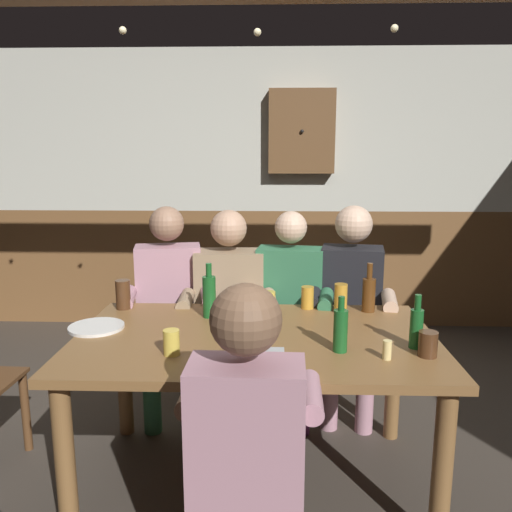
{
  "coord_description": "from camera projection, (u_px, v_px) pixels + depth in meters",
  "views": [
    {
      "loc": [
        0.08,
        -2.19,
        1.57
      ],
      "look_at": [
        0.0,
        0.2,
        1.09
      ],
      "focal_mm": 36.3,
      "sensor_mm": 36.0,
      "label": 1
    }
  ],
  "objects": [
    {
      "name": "ground_plane",
      "position": [
        255.0,
        488.0,
        2.46
      ],
      "size": [
        6.6,
        6.6,
        0.0
      ],
      "primitive_type": "plane",
      "color": "#423A33"
    },
    {
      "name": "back_wall_upper",
      "position": [
        264.0,
        131.0,
        4.52
      ],
      "size": [
        5.5,
        0.12,
        1.38
      ],
      "primitive_type": "cube",
      "color": "beige"
    },
    {
      "name": "back_wall_wainscot",
      "position": [
        264.0,
        267.0,
        4.76
      ],
      "size": [
        5.5,
        0.12,
        1.06
      ],
      "primitive_type": "cube",
      "color": "brown",
      "rests_on": "ground_plane"
    },
    {
      "name": "dining_table",
      "position": [
        255.0,
        356.0,
        2.4
      ],
      "size": [
        1.66,
        1.0,
        0.74
      ],
      "color": "brown",
      "rests_on": "ground_plane"
    },
    {
      "name": "person_0",
      "position": [
        169.0,
        302.0,
        3.12
      ],
      "size": [
        0.57,
        0.56,
        1.25
      ],
      "rotation": [
        0.0,
        0.0,
        3.32
      ],
      "color": "#B78493",
      "rests_on": "ground_plane"
    },
    {
      "name": "person_1",
      "position": [
        229.0,
        302.0,
        3.11
      ],
      "size": [
        0.56,
        0.55,
        1.23
      ],
      "rotation": [
        0.0,
        0.0,
        3.19
      ],
      "color": "#997F60",
      "rests_on": "ground_plane"
    },
    {
      "name": "person_2",
      "position": [
        288.0,
        305.0,
        3.1
      ],
      "size": [
        0.57,
        0.54,
        1.23
      ],
      "rotation": [
        0.0,
        0.0,
        3.0
      ],
      "color": "#33724C",
      "rests_on": "ground_plane"
    },
    {
      "name": "person_3",
      "position": [
        351.0,
        301.0,
        3.09
      ],
      "size": [
        0.54,
        0.58,
        1.26
      ],
      "rotation": [
        0.0,
        0.0,
        2.98
      ],
      "color": "black",
      "rests_on": "ground_plane"
    },
    {
      "name": "person_4",
      "position": [
        248.0,
        436.0,
        1.7
      ],
      "size": [
        0.51,
        0.53,
        1.2
      ],
      "rotation": [
        0.0,
        0.0,
        -0.03
      ],
      "color": "#B78493",
      "rests_on": "ground_plane"
    },
    {
      "name": "table_candle",
      "position": [
        387.0,
        350.0,
        2.1
      ],
      "size": [
        0.04,
        0.04,
        0.08
      ],
      "primitive_type": "cylinder",
      "color": "#F9E08C",
      "rests_on": "dining_table"
    },
    {
      "name": "condiment_caddy",
      "position": [
        267.0,
        357.0,
        2.06
      ],
      "size": [
        0.14,
        0.1,
        0.05
      ],
      "primitive_type": "cube",
      "color": "#B2B7BC",
      "rests_on": "dining_table"
    },
    {
      "name": "plate_0",
      "position": [
        96.0,
        327.0,
        2.47
      ],
      "size": [
        0.26,
        0.26,
        0.01
      ],
      "primitive_type": "cylinder",
      "color": "white",
      "rests_on": "dining_table"
    },
    {
      "name": "bottle_0",
      "position": [
        341.0,
        329.0,
        2.17
      ],
      "size": [
        0.06,
        0.06,
        0.24
      ],
      "color": "#195923",
      "rests_on": "dining_table"
    },
    {
      "name": "bottle_1",
      "position": [
        369.0,
        293.0,
        2.72
      ],
      "size": [
        0.07,
        0.07,
        0.26
      ],
      "color": "#593314",
      "rests_on": "dining_table"
    },
    {
      "name": "bottle_2",
      "position": [
        416.0,
        327.0,
        2.21
      ],
      "size": [
        0.06,
        0.06,
        0.24
      ],
      "color": "#195923",
      "rests_on": "dining_table"
    },
    {
      "name": "bottle_3",
      "position": [
        209.0,
        295.0,
        2.63
      ],
      "size": [
        0.07,
        0.07,
        0.28
      ],
      "color": "#195923",
      "rests_on": "dining_table"
    },
    {
      "name": "pint_glass_0",
      "position": [
        235.0,
        336.0,
        2.21
      ],
      "size": [
        0.06,
        0.06,
        0.11
      ],
      "primitive_type": "cylinder",
      "color": "#4C2D19",
      "rests_on": "dining_table"
    },
    {
      "name": "pint_glass_1",
      "position": [
        428.0,
        344.0,
        2.13
      ],
      "size": [
        0.08,
        0.08,
        0.11
      ],
      "primitive_type": "cylinder",
      "color": "#4C2D19",
      "rests_on": "dining_table"
    },
    {
      "name": "pint_glass_2",
      "position": [
        269.0,
        304.0,
        2.63
      ],
      "size": [
        0.07,
        0.07,
        0.14
      ],
      "primitive_type": "cylinder",
      "color": "#E5C64C",
      "rests_on": "dining_table"
    },
    {
      "name": "pint_glass_3",
      "position": [
        341.0,
        298.0,
        2.71
      ],
      "size": [
        0.07,
        0.07,
        0.15
      ],
      "primitive_type": "cylinder",
      "color": "gold",
      "rests_on": "dining_table"
    },
    {
      "name": "pint_glass_4",
      "position": [
        307.0,
        298.0,
        2.78
      ],
      "size": [
        0.07,
        0.07,
        0.12
      ],
      "primitive_type": "cylinder",
      "color": "gold",
      "rests_on": "dining_table"
    },
    {
      "name": "pint_glass_5",
      "position": [
        171.0,
        342.0,
        2.15
      ],
      "size": [
        0.07,
        0.07,
        0.11
      ],
      "primitive_type": "cylinder",
      "color": "#E5C64C",
      "rests_on": "dining_table"
    },
    {
      "name": "pint_glass_6",
      "position": [
        123.0,
        295.0,
        2.77
      ],
      "size": [
        0.08,
        0.08,
        0.16
      ],
      "primitive_type": "cylinder",
      "color": "#4C2D19",
      "rests_on": "dining_table"
    },
    {
      "name": "wall_dart_cabinet",
      "position": [
        302.0,
        132.0,
        4.39
      ],
      "size": [
        0.56,
        0.15,
        0.7
      ],
      "color": "brown"
    },
    {
      "name": "string_lights",
      "position": [
        257.0,
        21.0,
        2.43
      ],
      "size": [
        3.89,
        0.04,
        0.15
      ],
      "color": "#F9EAB2"
    }
  ]
}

